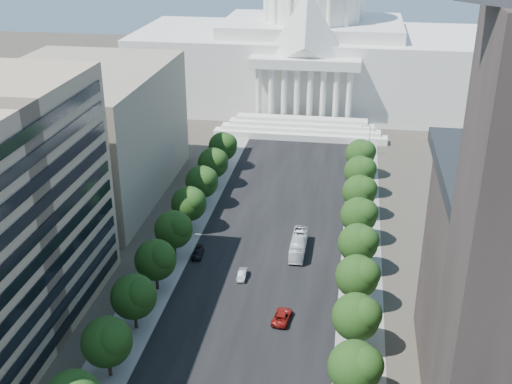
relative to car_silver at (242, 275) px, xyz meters
The scene contains 30 objects.
road_asphalt 24.09m from the car_silver, 82.23° to the left, with size 30.00×260.00×0.01m, color black.
sidewalk_left 28.59m from the car_silver, 123.42° to the left, with size 8.00×260.00×0.02m, color gray.
sidewalk_right 32.63m from the car_silver, 46.99° to the left, with size 8.00×260.00×0.02m, color gray.
capitol 120.35m from the car_silver, 88.43° to the left, with size 120.00×56.00×73.00m.
office_block_left_far 57.90m from the car_silver, 142.89° to the left, with size 38.00×52.00×30.00m, color gray.
tree_l_c 34.07m from the car_silver, 115.40° to the right, with size 7.79×7.60×9.97m.
tree_l_d 24.01m from the car_silver, 128.16° to the right, with size 7.79×7.60×9.97m.
tree_l_e 16.75m from the car_silver, 156.26° to the right, with size 7.79×7.60×9.97m.
tree_l_f 16.51m from the car_silver, 158.53° to the left, with size 7.79×7.60×9.97m.
tree_l_g 23.50m from the car_silver, 129.20° to the left, with size 7.79×7.60×9.97m.
tree_l_h 33.47m from the car_silver, 115.90° to the left, with size 7.79×7.60×9.97m.
tree_l_i 44.46m from the car_silver, 109.07° to the left, with size 7.79×7.60×9.97m.
tree_l_j 55.86m from the car_silver, 105.03° to the left, with size 7.79×7.60×9.97m.
tree_r_c 37.67m from the car_silver, 54.56° to the right, with size 7.79×7.60×9.97m.
tree_r_d 28.90m from the car_silver, 40.33° to the right, with size 7.79×7.60×9.97m.
tree_r_e 23.22m from the car_silver, 16.35° to the right, with size 7.79×7.60×9.97m.
tree_r_f 23.05m from the car_silver, 14.70° to the left, with size 7.79×7.60×9.97m.
tree_r_g 28.48m from the car_silver, 39.28° to the left, with size 7.79×7.60×9.97m.
tree_r_h 37.14m from the car_silver, 53.95° to the left, with size 7.79×7.60×9.97m.
tree_r_i 47.28m from the car_silver, 62.60° to the left, with size 7.79×7.60×9.97m.
tree_r_j 58.13m from the car_silver, 68.08° to the left, with size 7.79×7.60×9.97m.
streetlight_b 39.14m from the car_silver, 53.36° to the right, with size 2.61×0.44×9.00m.
streetlight_c 24.50m from the car_silver, 14.85° to the right, with size 2.61×0.44×9.00m.
streetlight_d 30.30m from the car_silver, 39.16° to the left, with size 2.61×0.44×9.00m.
streetlight_e 49.86m from the car_silver, 62.16° to the left, with size 2.61×0.44×9.00m.
streetlight_f 72.83m from the car_silver, 71.41° to the left, with size 2.61×0.44×9.00m.
car_silver is the anchor object (origin of this frame).
car_red 15.31m from the car_silver, 53.66° to the right, with size 2.71×5.87×1.63m, color maroon.
car_dark_b 12.22m from the car_silver, 146.97° to the left, with size 1.99×4.88×1.42m, color black.
city_bus 15.09m from the car_silver, 50.66° to the left, with size 2.80×11.97×3.34m, color silver.
Camera 1 is at (15.56, -36.24, 64.73)m, focal length 45.00 mm.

